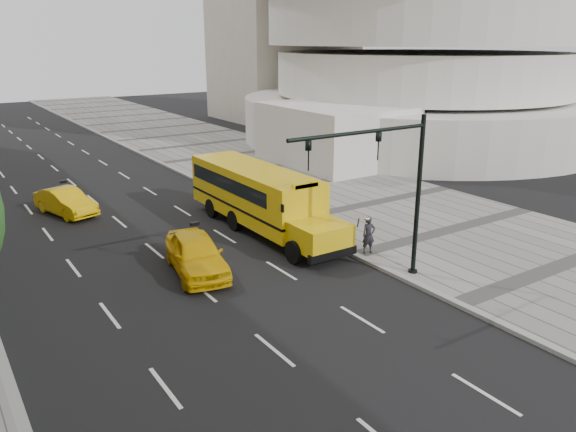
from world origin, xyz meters
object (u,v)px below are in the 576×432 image
taxi_near (196,254)px  school_bus (257,193)px  taxi_far (66,202)px  pedestrian (369,235)px  traffic_signal (392,181)px

taxi_near → school_bus: bearing=46.6°
school_bus → taxi_far: 10.67m
pedestrian → traffic_signal: 4.26m
taxi_near → taxi_far: (-2.49, 11.12, -0.10)m
taxi_near → pedestrian: 7.37m
taxi_near → taxi_far: taxi_near is taller
school_bus → pedestrian: bearing=-71.4°
pedestrian → school_bus: bearing=123.1°
pedestrian → traffic_signal: bearing=-102.6°
school_bus → taxi_near: bearing=-144.5°
school_bus → traffic_signal: 8.91m
taxi_near → taxi_far: size_ratio=1.11×
traffic_signal → taxi_far: bearing=116.7°
taxi_far → traffic_signal: traffic_signal is taller
taxi_far → pedestrian: 16.54m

